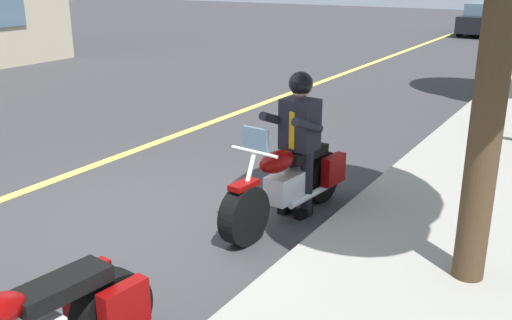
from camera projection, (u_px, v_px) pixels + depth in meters
The scene contains 5 objects.
ground_plane at pixel (143, 221), 6.87m from camera, with size 80.00×80.00×0.00m, color #333335.
lane_center_stripe at pixel (32, 188), 7.86m from camera, with size 60.00×0.16×0.01m, color #E5DB4C.
motorcycle_main at pixel (289, 183), 6.80m from camera, with size 2.22×0.74×1.26m.
rider_main at pixel (299, 131), 6.76m from camera, with size 0.66×0.59×1.74m.
car_silver at pixel (488, 19), 25.94m from camera, with size 4.60×1.92×1.40m.
Camera 1 is at (4.66, 4.44, 2.85)m, focal length 40.60 mm.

